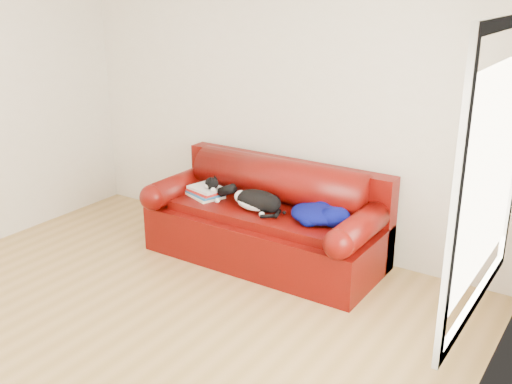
% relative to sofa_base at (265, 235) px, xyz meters
% --- Properties ---
extents(ground, '(4.50, 4.50, 0.00)m').
position_rel_sofa_base_xyz_m(ground, '(-0.16, -1.49, -0.24)').
color(ground, olive).
rests_on(ground, ground).
extents(room_shell, '(4.52, 4.02, 2.61)m').
position_rel_sofa_base_xyz_m(room_shell, '(-0.03, -1.48, 1.43)').
color(room_shell, beige).
rests_on(room_shell, ground).
extents(sofa_base, '(2.10, 0.90, 0.50)m').
position_rel_sofa_base_xyz_m(sofa_base, '(0.00, 0.00, 0.00)').
color(sofa_base, '#420502').
rests_on(sofa_base, ground).
extents(sofa_back, '(2.10, 1.01, 0.88)m').
position_rel_sofa_base_xyz_m(sofa_back, '(0.00, 0.24, 0.30)').
color(sofa_back, '#420502').
rests_on(sofa_back, ground).
extents(book_stack, '(0.39, 0.35, 0.10)m').
position_rel_sofa_base_xyz_m(book_stack, '(-0.61, -0.07, 0.31)').
color(book_stack, white).
rests_on(book_stack, sofa_base).
extents(cat, '(0.62, 0.28, 0.23)m').
position_rel_sofa_base_xyz_m(cat, '(-0.02, -0.10, 0.35)').
color(cat, black).
rests_on(cat, sofa_base).
extents(blanket, '(0.61, 0.50, 0.16)m').
position_rel_sofa_base_xyz_m(blanket, '(0.55, -0.02, 0.33)').
color(blanket, '#030243').
rests_on(blanket, sofa_base).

